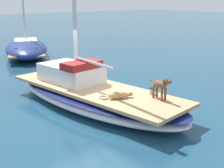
{
  "coord_description": "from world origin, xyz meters",
  "views": [
    {
      "loc": [
        -5.35,
        -8.35,
        3.56
      ],
      "look_at": [
        0.0,
        -1.0,
        1.01
      ],
      "focal_mm": 49.94,
      "sensor_mm": 36.0,
      "label": 1
    }
  ],
  "objects_px": {
    "sailboat_main": "(94,97)",
    "dog_brown": "(161,86)",
    "dog_tan": "(119,95)",
    "moored_boat_far_astern": "(26,48)",
    "deck_winch": "(152,91)",
    "coiled_rope": "(103,97)"
  },
  "relations": [
    {
      "from": "sailboat_main",
      "to": "dog_brown",
      "type": "distance_m",
      "value": 2.47
    },
    {
      "from": "deck_winch",
      "to": "moored_boat_far_astern",
      "type": "distance_m",
      "value": 11.71
    },
    {
      "from": "sailboat_main",
      "to": "deck_winch",
      "type": "bearing_deg",
      "value": -58.18
    },
    {
      "from": "deck_winch",
      "to": "sailboat_main",
      "type": "bearing_deg",
      "value": 121.82
    },
    {
      "from": "dog_brown",
      "to": "coiled_rope",
      "type": "height_order",
      "value": "dog_brown"
    },
    {
      "from": "dog_tan",
      "to": "deck_winch",
      "type": "bearing_deg",
      "value": -13.93
    },
    {
      "from": "dog_brown",
      "to": "coiled_rope",
      "type": "relative_size",
      "value": 2.89
    },
    {
      "from": "dog_tan",
      "to": "deck_winch",
      "type": "xyz_separation_m",
      "value": [
        1.06,
        -0.26,
        -0.01
      ]
    },
    {
      "from": "sailboat_main",
      "to": "dog_tan",
      "type": "xyz_separation_m",
      "value": [
        -0.03,
        -1.4,
        0.43
      ]
    },
    {
      "from": "sailboat_main",
      "to": "dog_brown",
      "type": "bearing_deg",
      "value": -67.87
    },
    {
      "from": "dog_brown",
      "to": "deck_winch",
      "type": "height_order",
      "value": "dog_brown"
    },
    {
      "from": "dog_brown",
      "to": "dog_tan",
      "type": "distance_m",
      "value": 1.24
    },
    {
      "from": "sailboat_main",
      "to": "moored_boat_far_astern",
      "type": "xyz_separation_m",
      "value": [
        1.53,
        10.03,
        0.2
      ]
    },
    {
      "from": "dog_brown",
      "to": "coiled_rope",
      "type": "distance_m",
      "value": 1.73
    },
    {
      "from": "sailboat_main",
      "to": "dog_tan",
      "type": "relative_size",
      "value": 8.16
    },
    {
      "from": "dog_tan",
      "to": "deck_winch",
      "type": "height_order",
      "value": "dog_tan"
    },
    {
      "from": "sailboat_main",
      "to": "moored_boat_far_astern",
      "type": "bearing_deg",
      "value": 81.3
    },
    {
      "from": "dog_tan",
      "to": "moored_boat_far_astern",
      "type": "distance_m",
      "value": 11.54
    },
    {
      "from": "sailboat_main",
      "to": "deck_winch",
      "type": "xyz_separation_m",
      "value": [
        1.03,
        -1.66,
        0.42
      ]
    },
    {
      "from": "dog_tan",
      "to": "coiled_rope",
      "type": "bearing_deg",
      "value": 137.41
    },
    {
      "from": "moored_boat_far_astern",
      "to": "dog_brown",
      "type": "bearing_deg",
      "value": -93.03
    },
    {
      "from": "dog_tan",
      "to": "deck_winch",
      "type": "relative_size",
      "value": 4.42
    }
  ]
}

